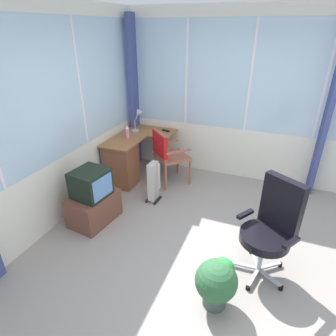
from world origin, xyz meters
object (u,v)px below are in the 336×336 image
(spray_bottle, at_px, (128,132))
(office_chair, at_px, (272,224))
(desk, at_px, (124,161))
(potted_plant, at_px, (217,281))
(tv_remote, at_px, (166,131))
(space_heater, at_px, (154,181))
(desk_lamp, at_px, (139,116))
(tv_on_stand, at_px, (93,199))
(wooden_armchair, at_px, (165,151))

(spray_bottle, height_order, office_chair, office_chair)
(desk, height_order, potted_plant, desk)
(desk, xyz_separation_m, tv_remote, (0.75, -0.45, 0.34))
(spray_bottle, distance_m, space_heater, 0.99)
(desk_lamp, bearing_deg, tv_on_stand, -174.80)
(tv_on_stand, bearing_deg, tv_remote, -9.38)
(tv_remote, bearing_deg, office_chair, -113.95)
(desk_lamp, height_order, tv_on_stand, desk_lamp)
(space_heater, distance_m, potted_plant, 1.93)
(desk, bearing_deg, office_chair, -115.41)
(desk, distance_m, office_chair, 2.61)
(spray_bottle, bearing_deg, tv_remote, -39.61)
(office_chair, distance_m, space_heater, 1.89)
(office_chair, relative_size, potted_plant, 2.16)
(potted_plant, bearing_deg, space_heater, 41.67)
(wooden_armchair, xyz_separation_m, space_heater, (-0.54, -0.04, -0.26))
(spray_bottle, xyz_separation_m, tv_on_stand, (-1.27, -0.15, -0.50))
(tv_remote, height_order, space_heater, tv_remote)
(tv_remote, height_order, tv_on_stand, tv_on_stand)
(tv_remote, xyz_separation_m, potted_plant, (-2.49, -1.52, -0.45))
(office_chair, xyz_separation_m, potted_plant, (-0.62, 0.39, -0.31))
(desk_lamp, distance_m, wooden_armchair, 0.86)
(spray_bottle, xyz_separation_m, office_chair, (-1.32, -2.36, -0.23))
(desk, distance_m, tv_on_stand, 1.08)
(tv_on_stand, bearing_deg, desk_lamp, 5.20)
(desk_lamp, bearing_deg, wooden_armchair, -121.18)
(desk, distance_m, wooden_armchair, 0.71)
(tv_remote, relative_size, tv_on_stand, 0.20)
(potted_plant, bearing_deg, wooden_armchair, 33.61)
(tv_on_stand, height_order, potted_plant, tv_on_stand)
(tv_remote, distance_m, tv_on_stand, 1.88)
(desk, bearing_deg, desk_lamp, 0.93)
(desk_lamp, bearing_deg, desk, -179.07)
(wooden_armchair, height_order, tv_on_stand, wooden_armchair)
(spray_bottle, height_order, wooden_armchair, spray_bottle)
(desk_lamp, relative_size, tv_remote, 2.52)
(tv_remote, xyz_separation_m, spray_bottle, (-0.55, 0.45, 0.09))
(tv_remote, xyz_separation_m, tv_on_stand, (-1.82, 0.30, -0.41))
(desk_lamp, relative_size, potted_plant, 0.75)
(tv_remote, distance_m, office_chair, 2.67)
(tv_on_stand, xyz_separation_m, space_heater, (0.77, -0.53, -0.02))
(office_chair, height_order, tv_on_stand, office_chair)
(wooden_armchair, height_order, office_chair, office_chair)
(wooden_armchair, relative_size, space_heater, 1.45)
(desk_lamp, height_order, office_chair, desk_lamp)
(spray_bottle, distance_m, office_chair, 2.71)
(desk_lamp, xyz_separation_m, tv_remote, (0.11, -0.46, -0.24))
(desk, xyz_separation_m, tv_on_stand, (-1.07, -0.15, -0.06))
(tv_on_stand, bearing_deg, wooden_armchair, -20.67)
(desk, relative_size, tv_remote, 8.17)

